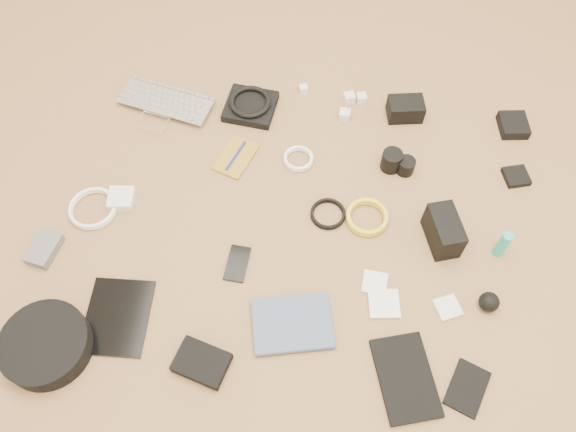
# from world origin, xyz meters

# --- Properties ---
(laptop) EXTENTS (0.35, 0.28, 0.02)m
(laptop) POSITION_xyz_m (-0.44, 0.36, 0.01)
(laptop) COLOR #B5B5B9
(laptop) RESTS_ON ground
(headphone_pouch) EXTENTS (0.17, 0.17, 0.03)m
(headphone_pouch) POSITION_xyz_m (-0.15, 0.42, 0.01)
(headphone_pouch) COLOR black
(headphone_pouch) RESTS_ON ground
(headphones) EXTENTS (0.18, 0.18, 0.02)m
(headphones) POSITION_xyz_m (-0.15, 0.42, 0.04)
(headphones) COLOR black
(headphones) RESTS_ON headphone_pouch
(charger_a) EXTENTS (0.03, 0.03, 0.03)m
(charger_a) POSITION_xyz_m (0.01, 0.52, 0.01)
(charger_a) COLOR silver
(charger_a) RESTS_ON ground
(charger_b) EXTENTS (0.04, 0.04, 0.03)m
(charger_b) POSITION_xyz_m (0.17, 0.49, 0.02)
(charger_b) COLOR silver
(charger_b) RESTS_ON ground
(charger_c) EXTENTS (0.04, 0.04, 0.03)m
(charger_c) POSITION_xyz_m (0.21, 0.50, 0.01)
(charger_c) COLOR silver
(charger_c) RESTS_ON ground
(charger_d) EXTENTS (0.04, 0.04, 0.03)m
(charger_d) POSITION_xyz_m (0.16, 0.42, 0.02)
(charger_d) COLOR silver
(charger_d) RESTS_ON ground
(dslr_camera) EXTENTS (0.12, 0.10, 0.06)m
(dslr_camera) POSITION_xyz_m (0.35, 0.45, 0.03)
(dslr_camera) COLOR black
(dslr_camera) RESTS_ON ground
(lens_pouch) EXTENTS (0.10, 0.11, 0.03)m
(lens_pouch) POSITION_xyz_m (0.70, 0.44, 0.02)
(lens_pouch) COLOR black
(lens_pouch) RESTS_ON ground
(notebook_olive) EXTENTS (0.14, 0.17, 0.01)m
(notebook_olive) POSITION_xyz_m (-0.17, 0.21, 0.00)
(notebook_olive) COLOR olive
(notebook_olive) RESTS_ON ground
(pen_blue) EXTENTS (0.05, 0.12, 0.01)m
(pen_blue) POSITION_xyz_m (-0.17, 0.21, 0.01)
(pen_blue) COLOR #131CA2
(pen_blue) RESTS_ON notebook_olive
(cable_white_a) EXTENTS (0.11, 0.11, 0.01)m
(cable_white_a) POSITION_xyz_m (0.03, 0.23, 0.01)
(cable_white_a) COLOR white
(cable_white_a) RESTS_ON ground
(lens_a) EXTENTS (0.08, 0.08, 0.07)m
(lens_a) POSITION_xyz_m (0.31, 0.24, 0.03)
(lens_a) COLOR black
(lens_a) RESTS_ON ground
(lens_b) EXTENTS (0.07, 0.07, 0.05)m
(lens_b) POSITION_xyz_m (0.36, 0.23, 0.03)
(lens_b) COLOR black
(lens_b) RESTS_ON ground
(card_reader) EXTENTS (0.09, 0.09, 0.02)m
(card_reader) POSITION_xyz_m (0.70, 0.24, 0.01)
(card_reader) COLOR black
(card_reader) RESTS_ON ground
(power_brick) EXTENTS (0.08, 0.08, 0.03)m
(power_brick) POSITION_xyz_m (-0.48, 0.01, 0.02)
(power_brick) COLOR silver
(power_brick) RESTS_ON ground
(cable_white_b) EXTENTS (0.16, 0.16, 0.01)m
(cable_white_b) POSITION_xyz_m (-0.55, -0.03, 0.01)
(cable_white_b) COLOR white
(cable_white_b) RESTS_ON ground
(cable_black) EXTENTS (0.11, 0.11, 0.01)m
(cable_black) POSITION_xyz_m (0.14, 0.04, 0.00)
(cable_black) COLOR black
(cable_black) RESTS_ON ground
(cable_yellow) EXTENTS (0.14, 0.14, 0.01)m
(cable_yellow) POSITION_xyz_m (0.25, 0.04, 0.01)
(cable_yellow) COLOR yellow
(cable_yellow) RESTS_ON ground
(flash) EXTENTS (0.11, 0.15, 0.10)m
(flash) POSITION_xyz_m (0.46, -0.00, 0.05)
(flash) COLOR black
(flash) RESTS_ON ground
(lens_cleaner) EXTENTS (0.04, 0.04, 0.10)m
(lens_cleaner) POSITION_xyz_m (0.62, -0.02, 0.05)
(lens_cleaner) COLOR #19A89C
(lens_cleaner) RESTS_ON ground
(battery_charger) EXTENTS (0.09, 0.12, 0.03)m
(battery_charger) POSITION_xyz_m (-0.65, -0.18, 0.01)
(battery_charger) COLOR #55555A
(battery_charger) RESTS_ON ground
(tablet) EXTENTS (0.18, 0.22, 0.01)m
(tablet) POSITION_xyz_m (-0.39, -0.34, 0.00)
(tablet) COLOR black
(tablet) RESTS_ON ground
(phone) EXTENTS (0.06, 0.11, 0.01)m
(phone) POSITION_xyz_m (-0.10, -0.15, 0.00)
(phone) COLOR black
(phone) RESTS_ON ground
(filter_case_left) EXTENTS (0.07, 0.07, 0.01)m
(filter_case_left) POSITION_xyz_m (0.28, -0.16, 0.00)
(filter_case_left) COLOR silver
(filter_case_left) RESTS_ON ground
(filter_case_mid) EXTENTS (0.09, 0.09, 0.01)m
(filter_case_mid) POSITION_xyz_m (0.31, -0.22, 0.01)
(filter_case_mid) COLOR silver
(filter_case_mid) RESTS_ON ground
(filter_case_right) EXTENTS (0.08, 0.08, 0.01)m
(filter_case_right) POSITION_xyz_m (0.48, -0.21, 0.00)
(filter_case_right) COLOR silver
(filter_case_right) RESTS_ON ground
(air_blower) EXTENTS (0.07, 0.07, 0.05)m
(air_blower) POSITION_xyz_m (0.58, -0.19, 0.03)
(air_blower) COLOR black
(air_blower) RESTS_ON ground
(headphone_case) EXTENTS (0.23, 0.23, 0.06)m
(headphone_case) POSITION_xyz_m (-0.54, -0.45, 0.03)
(headphone_case) COLOR black
(headphone_case) RESTS_ON ground
(drive_case) EXTENTS (0.15, 0.12, 0.03)m
(drive_case) POSITION_xyz_m (-0.14, -0.44, 0.02)
(drive_case) COLOR black
(drive_case) RESTS_ON ground
(paperback) EXTENTS (0.24, 0.20, 0.02)m
(paperback) POSITION_xyz_m (0.09, -0.38, 0.01)
(paperback) COLOR #404F6D
(paperback) RESTS_ON ground
(notebook_black_a) EXTENTS (0.19, 0.25, 0.02)m
(notebook_black_a) POSITION_xyz_m (0.37, -0.41, 0.01)
(notebook_black_a) COLOR black
(notebook_black_a) RESTS_ON ground
(notebook_black_b) EXTENTS (0.12, 0.15, 0.01)m
(notebook_black_b) POSITION_xyz_m (0.52, -0.42, 0.01)
(notebook_black_b) COLOR black
(notebook_black_b) RESTS_ON ground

